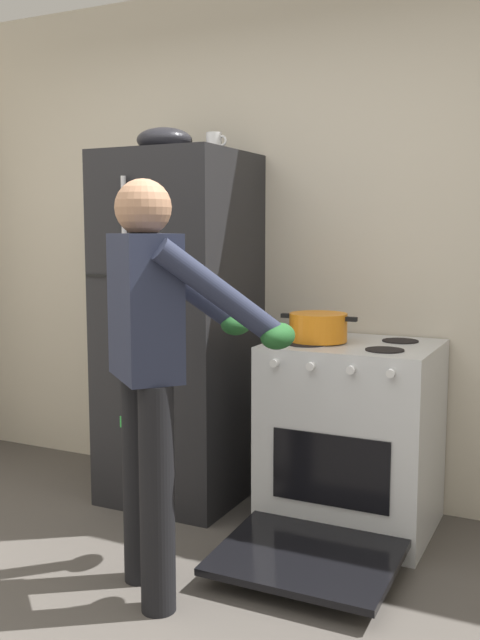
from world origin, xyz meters
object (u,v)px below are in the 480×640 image
Objects in this scene: refrigerator at (180,328)px; person_cook at (156,350)px; red_pot at (318,327)px; mixing_bowl at (165,141)px; stove_range at (351,438)px; coffee_mug at (214,142)px.

refrigerator is 1.13× the size of person_cook.
red_pot is at bearing 70.32° from person_cook.
mixing_bowl is at bearing 119.68° from person_cook.
refrigerator is 4.86× the size of red_pot.
stove_range is (0.94, -0.02, -0.47)m from refrigerator.
red_pot is 1.08m from coffee_mug.
coffee_mug is (-0.76, 0.07, 1.42)m from stove_range.
refrigerator is 0.97m from coffee_mug.
refrigerator is at bearing -164.60° from coffee_mug.
mixing_bowl reaches higher than refrigerator.
red_pot is 1.25m from mixing_bowl.
mixing_bowl is (-0.86, 0.05, 0.91)m from red_pot.
mixing_bowl is (-0.08, 0.00, 0.97)m from refrigerator.
person_cook is (-0.48, -0.93, 0.53)m from stove_range.
stove_range is 1.61m from coffee_mug.
stove_range is 4.23× the size of mixing_bowl.
coffee_mug reaches higher than red_pot.
refrigerator is 0.97m from mixing_bowl.
coffee_mug is 0.39× the size of mixing_bowl.
person_cook is 1.42m from mixing_bowl.
coffee_mug is 0.27m from mixing_bowl.
mixing_bowl reaches higher than person_cook.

